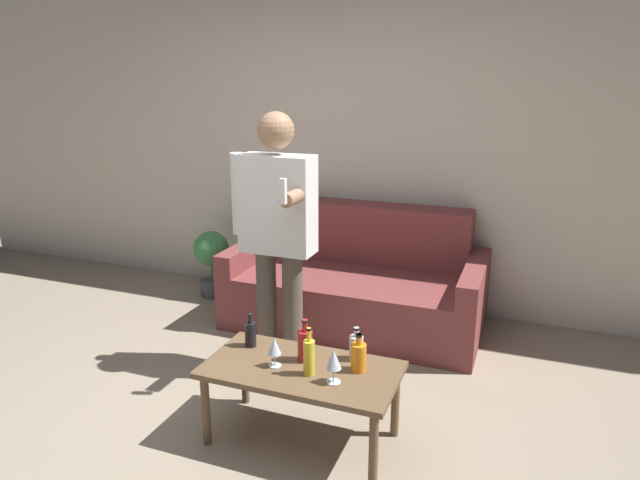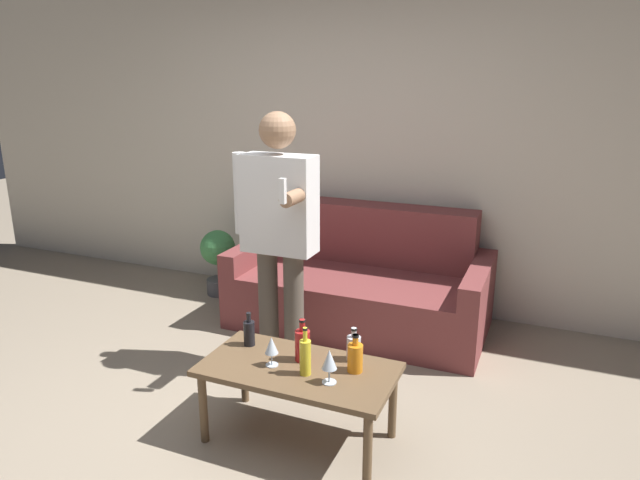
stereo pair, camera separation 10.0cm
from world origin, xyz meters
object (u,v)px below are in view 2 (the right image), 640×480
at_px(couch, 362,284).
at_px(coffee_table, 298,375).
at_px(bottle_orange, 305,356).
at_px(person_standing_front, 278,226).

xyz_separation_m(couch, coffee_table, (0.18, -1.55, 0.06)).
relative_size(bottle_orange, person_standing_front, 0.15).
bearing_deg(person_standing_front, bottle_orange, -54.89).
height_order(coffee_table, person_standing_front, person_standing_front).
bearing_deg(coffee_table, bottle_orange, -39.14).
distance_m(couch, bottle_orange, 1.64).
bearing_deg(person_standing_front, couch, 74.47).
bearing_deg(bottle_orange, person_standing_front, 125.11).
relative_size(couch, person_standing_front, 1.14).
xyz_separation_m(coffee_table, bottle_orange, (0.06, -0.05, 0.15)).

